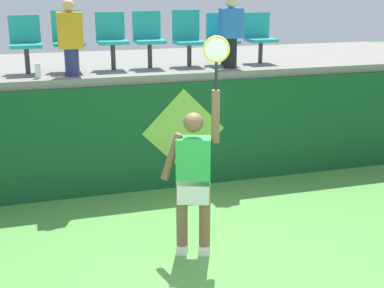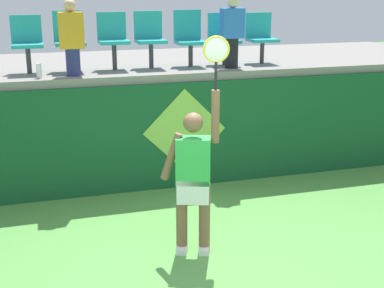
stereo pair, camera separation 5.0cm
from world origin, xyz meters
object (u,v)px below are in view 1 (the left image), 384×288
object	(u,v)px
water_bottle	(38,71)
stadium_chair_3	(148,36)
stadium_chair_2	(112,37)
stadium_chair_4	(188,36)
stadium_chair_5	(222,36)
stadium_chair_6	(259,35)
spectator_0	(231,31)
stadium_chair_1	(68,38)
tennis_player	(194,176)
spectator_1	(70,37)
stadium_chair_0	(26,41)

from	to	relation	value
water_bottle	stadium_chair_3	world-z (taller)	stadium_chair_3
water_bottle	stadium_chair_3	size ratio (longest dim) A/B	0.24
stadium_chair_2	stadium_chair_4	xyz separation A→B (m)	(1.20, 0.01, -0.02)
stadium_chair_5	stadium_chair_6	size ratio (longest dim) A/B	1.01
spectator_0	stadium_chair_1	bearing A→B (deg)	170.46
stadium_chair_2	spectator_0	bearing A→B (deg)	-12.80
tennis_player	stadium_chair_6	world-z (taller)	stadium_chair_6
water_bottle	spectator_1	xyz separation A→B (m)	(0.48, 0.07, 0.44)
stadium_chair_3	tennis_player	bearing A→B (deg)	-92.79
stadium_chair_1	stadium_chair_0	bearing A→B (deg)	-179.55
water_bottle	stadium_chair_0	bearing A→B (deg)	103.90
water_bottle	stadium_chair_2	world-z (taller)	stadium_chair_2
tennis_player	stadium_chair_4	bearing A→B (deg)	74.81
stadium_chair_3	stadium_chair_4	size ratio (longest dim) A/B	0.99
stadium_chair_1	spectator_0	world-z (taller)	spectator_0
water_bottle	stadium_chair_6	xyz separation A→B (m)	(3.53, 0.52, 0.34)
water_bottle	stadium_chair_4	size ratio (longest dim) A/B	0.24
water_bottle	spectator_0	distance (m)	2.92
stadium_chair_3	stadium_chair_5	distance (m)	1.20
stadium_chair_0	spectator_0	world-z (taller)	spectator_0
stadium_chair_5	stadium_chair_4	bearing A→B (deg)	179.41
stadium_chair_5	spectator_1	distance (m)	2.45
stadium_chair_2	stadium_chair_5	world-z (taller)	stadium_chair_2
stadium_chair_4	spectator_1	size ratio (longest dim) A/B	0.82
tennis_player	stadium_chair_3	bearing A→B (deg)	87.21
stadium_chair_4	spectator_1	bearing A→B (deg)	-166.09
water_bottle	spectator_1	world-z (taller)	spectator_1
stadium_chair_0	stadium_chair_5	xyz separation A→B (m)	(3.01, 0.00, -0.02)
water_bottle	stadium_chair_5	size ratio (longest dim) A/B	0.25
tennis_player	stadium_chair_5	bearing A→B (deg)	64.76
tennis_player	stadium_chair_1	bearing A→B (deg)	110.69
stadium_chair_3	water_bottle	bearing A→B (deg)	-162.94
water_bottle	stadium_chair_6	distance (m)	3.59
tennis_player	spectator_1	size ratio (longest dim) A/B	2.34
water_bottle	stadium_chair_4	bearing A→B (deg)	12.71
stadium_chair_1	stadium_chair_4	world-z (taller)	stadium_chair_1
stadium_chair_2	stadium_chair_4	size ratio (longest dim) A/B	0.98
stadium_chair_2	stadium_chair_5	size ratio (longest dim) A/B	1.05
spectator_1	stadium_chair_1	bearing A→B (deg)	90.00
stadium_chair_2	stadium_chair_3	size ratio (longest dim) A/B	0.99
spectator_1	stadium_chair_0	bearing A→B (deg)	143.39
stadium_chair_4	stadium_chair_5	distance (m)	0.56
stadium_chair_3	stadium_chair_5	size ratio (longest dim) A/B	1.05
stadium_chair_4	stadium_chair_6	distance (m)	1.21
stadium_chair_2	spectator_1	world-z (taller)	spectator_1
stadium_chair_2	spectator_0	xyz separation A→B (m)	(1.76, -0.40, 0.08)
water_bottle	stadium_chair_5	bearing A→B (deg)	10.17
tennis_player	stadium_chair_2	bearing A→B (deg)	98.59
stadium_chair_1	stadium_chair_2	distance (m)	0.64
stadium_chair_0	stadium_chair_1	world-z (taller)	stadium_chair_1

